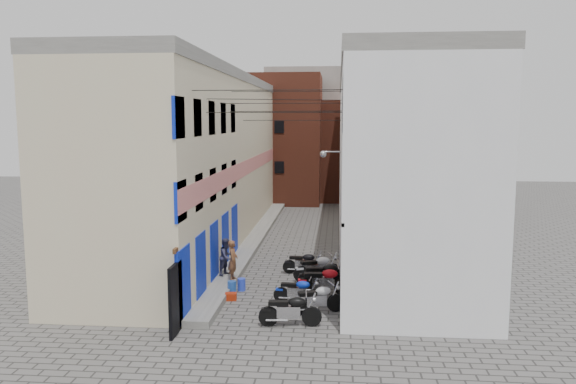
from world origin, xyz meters
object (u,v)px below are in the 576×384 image
(person_b, at_px, (227,257))
(motorcycle_a, at_px, (290,308))
(motorcycle_c, at_px, (298,289))
(person_a, at_px, (233,260))
(red_crate, at_px, (231,297))
(motorcycle_d, at_px, (324,279))
(water_jug_far, at_px, (242,284))
(motorcycle_f, at_px, (318,266))
(motorcycle_e, at_px, (324,274))
(motorcycle_g, at_px, (304,262))
(motorcycle_b, at_px, (317,298))
(water_jug_near, at_px, (232,288))

(person_b, bearing_deg, motorcycle_a, -122.84)
(person_b, bearing_deg, motorcycle_c, -104.51)
(person_a, distance_m, red_crate, 1.99)
(motorcycle_a, distance_m, motorcycle_d, 3.40)
(motorcycle_c, bearing_deg, water_jug_far, -114.76)
(motorcycle_c, height_order, motorcycle_f, motorcycle_f)
(motorcycle_e, bearing_deg, motorcycle_c, -32.42)
(motorcycle_e, height_order, motorcycle_g, motorcycle_e)
(person_a, relative_size, red_crate, 3.78)
(motorcycle_d, bearing_deg, motorcycle_c, -46.80)
(motorcycle_a, relative_size, motorcycle_e, 0.95)
(motorcycle_d, relative_size, motorcycle_e, 1.00)
(motorcycle_d, xyz_separation_m, motorcycle_f, (-0.30, 1.95, -0.02))
(motorcycle_a, xyz_separation_m, motorcycle_e, (0.99, 4.00, 0.03))
(person_b, bearing_deg, water_jug_far, -121.55)
(motorcycle_f, height_order, red_crate, motorcycle_f)
(motorcycle_c, bearing_deg, motorcycle_f, 173.77)
(motorcycle_f, bearing_deg, motorcycle_e, -7.62)
(person_a, xyz_separation_m, water_jug_far, (0.44, -0.59, -0.80))
(motorcycle_b, xyz_separation_m, person_a, (-3.44, 2.91, 0.48))
(motorcycle_c, distance_m, person_a, 3.35)
(motorcycle_c, bearing_deg, motorcycle_g, -174.50)
(motorcycle_b, bearing_deg, water_jug_near, -140.91)
(motorcycle_f, height_order, water_jug_far, motorcycle_f)
(person_b, bearing_deg, water_jug_near, -137.60)
(motorcycle_g, xyz_separation_m, red_crate, (-2.45, -3.76, -0.40))
(person_a, bearing_deg, motorcycle_a, -148.09)
(motorcycle_b, height_order, motorcycle_c, motorcycle_b)
(motorcycle_e, bearing_deg, water_jug_near, -79.64)
(person_a, distance_m, water_jug_far, 1.09)
(motorcycle_e, xyz_separation_m, motorcycle_f, (-0.30, 1.20, -0.02))
(motorcycle_f, bearing_deg, red_crate, -69.36)
(red_crate, bearing_deg, motorcycle_d, 14.18)
(motorcycle_d, relative_size, red_crate, 5.07)
(motorcycle_a, height_order, motorcycle_c, motorcycle_a)
(motorcycle_b, bearing_deg, motorcycle_d, 153.25)
(person_b, xyz_separation_m, water_jug_near, (0.55, -1.78, -0.75))
(motorcycle_c, relative_size, person_a, 1.12)
(red_crate, bearing_deg, motorcycle_c, -3.34)
(water_jug_near, relative_size, red_crate, 1.23)
(motorcycle_e, distance_m, red_crate, 3.76)
(person_a, bearing_deg, motorcycle_g, -53.68)
(motorcycle_f, height_order, motorcycle_g, motorcycle_f)
(water_jug_far, bearing_deg, water_jug_near, -118.23)
(red_crate, bearing_deg, motorcycle_b, -19.84)
(motorcycle_d, distance_m, motorcycle_e, 0.75)
(motorcycle_g, bearing_deg, water_jug_far, -40.19)
(water_jug_far, bearing_deg, motorcycle_f, 29.65)
(motorcycle_a, distance_m, motorcycle_e, 4.12)
(motorcycle_b, relative_size, motorcycle_c, 1.10)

